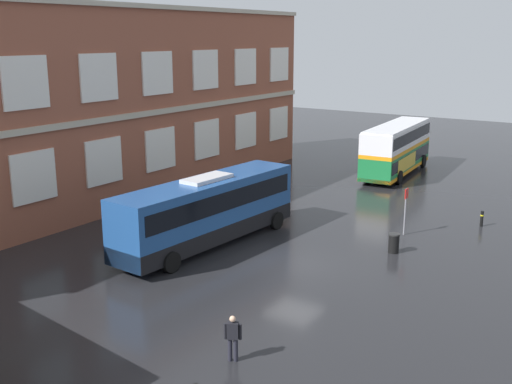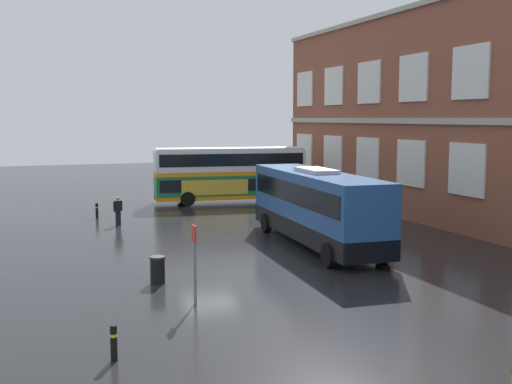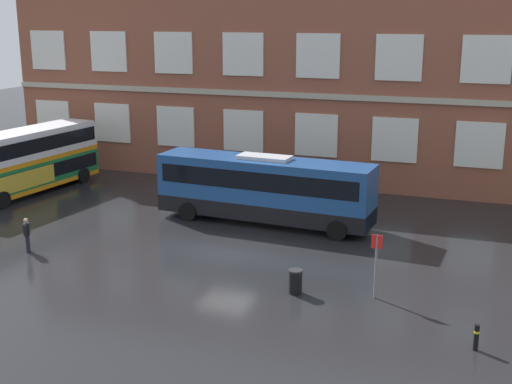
{
  "view_description": "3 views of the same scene",
  "coord_description": "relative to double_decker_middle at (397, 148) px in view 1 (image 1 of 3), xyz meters",
  "views": [
    {
      "loc": [
        -24.89,
        -14.38,
        11.03
      ],
      "look_at": [
        0.7,
        2.75,
        3.21
      ],
      "focal_mm": 43.37,
      "sensor_mm": 36.0,
      "label": 1
    },
    {
      "loc": [
        27.62,
        -8.0,
        6.25
      ],
      "look_at": [
        -1.11,
        2.74,
        2.62
      ],
      "focal_mm": 43.91,
      "sensor_mm": 36.0,
      "label": 2
    },
    {
      "loc": [
        11.86,
        -28.59,
        11.24
      ],
      "look_at": [
        1.24,
        0.91,
        2.99
      ],
      "focal_mm": 47.83,
      "sensor_mm": 36.0,
      "label": 3
    }
  ],
  "objects": [
    {
      "name": "double_decker_middle",
      "position": [
        0.0,
        0.0,
        0.0
      ],
      "size": [
        11.17,
        3.53,
        4.07
      ],
      "color": "#197038",
      "rests_on": "ground"
    },
    {
      "name": "safety_bollard_east",
      "position": [
        -10.83,
        -9.63,
        -1.66
      ],
      "size": [
        0.19,
        0.19,
        0.95
      ],
      "color": "black",
      "rests_on": "ground"
    },
    {
      "name": "waiting_passenger",
      "position": [
        -31.74,
        -6.53,
        -1.22
      ],
      "size": [
        0.4,
        0.61,
        1.7
      ],
      "color": "black",
      "rests_on": "ground"
    },
    {
      "name": "station_litter_bin",
      "position": [
        -18.07,
        -7.0,
        -1.63
      ],
      "size": [
        0.6,
        0.6,
        1.03
      ],
      "color": "black",
      "rests_on": "ground"
    },
    {
      "name": "bus_stand_flag",
      "position": [
        -14.9,
        -6.38,
        -0.51
      ],
      "size": [
        0.44,
        0.1,
        2.7
      ],
      "color": "slate",
      "rests_on": "ground"
    },
    {
      "name": "ground_plane",
      "position": [
        -22.58,
        -1.64,
        -2.15
      ],
      "size": [
        120.0,
        120.0,
        0.0
      ],
      "primitive_type": "plane",
      "color": "black"
    },
    {
      "name": "brick_terminal_building",
      "position": [
        -21.87,
        14.34,
        4.19
      ],
      "size": [
        45.64,
        8.19,
        12.98
      ],
      "color": "brown",
      "rests_on": "ground"
    },
    {
      "name": "touring_coach",
      "position": [
        -22.49,
        1.81,
        -0.24
      ],
      "size": [
        12.14,
        3.47,
        3.8
      ],
      "color": "navy",
      "rests_on": "ground"
    }
  ]
}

